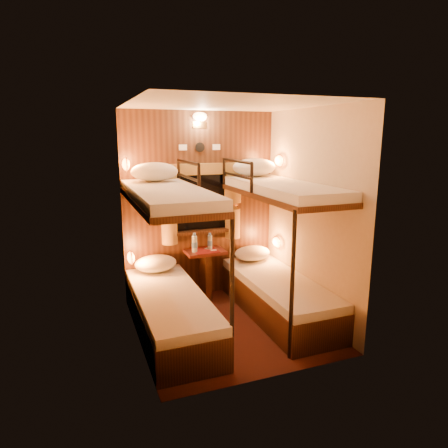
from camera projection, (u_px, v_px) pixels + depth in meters
name	position (u px, v px, depth m)	size (l,w,h in m)	color
floor	(229.00, 325.00, 4.50)	(2.10, 2.10, 0.00)	#330E0E
ceiling	(230.00, 104.00, 3.98)	(2.10, 2.10, 0.00)	silver
wall_back	(200.00, 206.00, 5.20)	(2.40, 2.40, 0.00)	#C6B293
wall_front	(276.00, 247.00, 3.28)	(2.40, 2.40, 0.00)	#C6B293
wall_left	(134.00, 229.00, 3.89)	(2.40, 2.40, 0.00)	#C6B293
wall_right	(310.00, 215.00, 4.59)	(2.40, 2.40, 0.00)	#C6B293
back_panel	(200.00, 206.00, 5.19)	(2.00, 0.03, 2.40)	#321A0E
bunk_left	(170.00, 284.00, 4.22)	(0.72, 1.90, 1.82)	#321A0E
bunk_right	(278.00, 270.00, 4.67)	(0.72, 1.90, 1.82)	#321A0E
window	(201.00, 208.00, 5.16)	(1.00, 0.12, 0.79)	black
curtains	(202.00, 202.00, 5.11)	(1.10, 0.22, 1.00)	olive
back_fixtures	(200.00, 123.00, 4.93)	(0.54, 0.09, 0.48)	black
reading_lamps	(208.00, 207.00, 4.87)	(2.00, 0.20, 1.25)	orange
table	(205.00, 268.00, 5.19)	(0.50, 0.34, 0.66)	#562313
bottle_left	(195.00, 244.00, 5.03)	(0.07, 0.07, 0.25)	#99BFE5
bottle_right	(210.00, 242.00, 5.16)	(0.06, 0.06, 0.22)	#99BFE5
sachet_a	(214.00, 250.00, 5.12)	(0.08, 0.06, 0.01)	silver
sachet_b	(208.00, 248.00, 5.20)	(0.08, 0.06, 0.01)	silver
pillow_lower_left	(156.00, 263.00, 4.90)	(0.52, 0.37, 0.20)	white
pillow_lower_right	(252.00, 253.00, 5.34)	(0.49, 0.35, 0.19)	white
pillow_upper_left	(155.00, 172.00, 4.52)	(0.54, 0.38, 0.21)	white
pillow_upper_right	(254.00, 167.00, 5.08)	(0.57, 0.41, 0.22)	white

